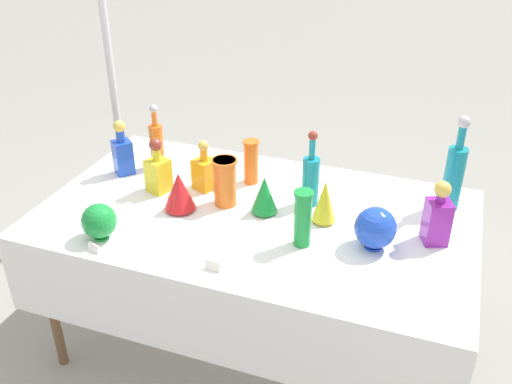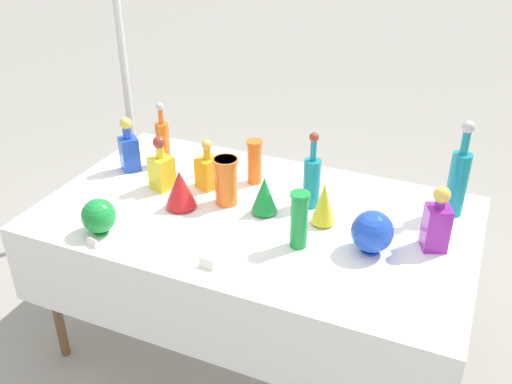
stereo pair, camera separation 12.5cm
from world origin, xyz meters
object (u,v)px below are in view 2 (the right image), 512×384
at_px(round_bowl_0, 99,216).
at_px(fluted_vase_1, 324,203).
at_px(tall_bottle_1, 312,179).
at_px(square_decanter_3, 208,169).
at_px(square_decanter_1, 129,148).
at_px(round_bowl_1, 372,232).
at_px(tall_bottle_2, 163,141).
at_px(slender_vase_0, 255,160).
at_px(canopy_pole, 128,99).
at_px(fluted_vase_0, 180,189).
at_px(tall_bottle_0, 458,179).
at_px(slender_vase_2, 299,218).
at_px(slender_vase_1, 226,180).
at_px(square_decanter_0, 161,168).
at_px(fluted_vase_2, 264,194).
at_px(square_decanter_2, 437,222).

bearing_deg(round_bowl_0, fluted_vase_1, 27.40).
height_order(tall_bottle_1, square_decanter_3, tall_bottle_1).
xyz_separation_m(square_decanter_1, fluted_vase_1, (1.02, -0.10, -0.01)).
bearing_deg(round_bowl_1, tall_bottle_2, 163.57).
xyz_separation_m(slender_vase_0, canopy_pole, (-1.04, 0.50, -0.02)).
distance_m(fluted_vase_0, canopy_pole, 1.19).
bearing_deg(square_decanter_1, slender_vase_0, 11.16).
bearing_deg(tall_bottle_0, round_bowl_1, -121.63).
xyz_separation_m(tall_bottle_2, slender_vase_2, (0.85, -0.41, -0.00)).
relative_size(slender_vase_1, fluted_vase_1, 1.13).
height_order(round_bowl_1, canopy_pole, canopy_pole).
xyz_separation_m(square_decanter_1, slender_vase_0, (0.61, 0.12, 0.00)).
xyz_separation_m(square_decanter_1, slender_vase_2, (0.98, -0.29, 0.01)).
distance_m(square_decanter_3, slender_vase_0, 0.22).
distance_m(tall_bottle_1, slender_vase_1, 0.37).
relative_size(square_decanter_0, round_bowl_0, 1.75).
xyz_separation_m(slender_vase_2, canopy_pole, (-1.41, 0.91, -0.03)).
xyz_separation_m(tall_bottle_1, canopy_pole, (-1.36, 0.60, -0.03)).
distance_m(tall_bottle_2, fluted_vase_2, 0.68).
xyz_separation_m(tall_bottle_0, fluted_vase_0, (-1.09, -0.42, -0.08)).
relative_size(tall_bottle_0, slender_vase_2, 1.80).
xyz_separation_m(tall_bottle_1, square_decanter_0, (-0.68, -0.12, -0.03)).
bearing_deg(fluted_vase_1, round_bowl_0, -152.60).
relative_size(tall_bottle_1, square_decanter_1, 1.27).
distance_m(tall_bottle_1, fluted_vase_2, 0.22).
xyz_separation_m(slender_vase_1, round_bowl_1, (0.67, -0.11, -0.03)).
xyz_separation_m(square_decanter_3, fluted_vase_2, (0.33, -0.11, 0.00)).
distance_m(square_decanter_2, fluted_vase_1, 0.45).
height_order(tall_bottle_2, fluted_vase_1, tall_bottle_2).
height_order(slender_vase_2, round_bowl_0, slender_vase_2).
xyz_separation_m(slender_vase_2, fluted_vase_1, (0.04, 0.19, -0.03)).
distance_m(slender_vase_0, fluted_vase_1, 0.46).
xyz_separation_m(fluted_vase_2, round_bowl_0, (-0.55, -0.40, -0.01)).
bearing_deg(slender_vase_0, tall_bottle_2, -179.25).
bearing_deg(slender_vase_2, tall_bottle_2, 154.54).
bearing_deg(round_bowl_1, round_bowl_0, -163.57).
xyz_separation_m(square_decanter_1, round_bowl_1, (1.24, -0.22, -0.02)).
bearing_deg(tall_bottle_0, square_decanter_1, -172.45).
height_order(tall_bottle_1, square_decanter_2, tall_bottle_1).
xyz_separation_m(square_decanter_0, slender_vase_0, (0.37, 0.22, 0.01)).
distance_m(tall_bottle_2, square_decanter_3, 0.33).
relative_size(slender_vase_1, canopy_pole, 0.10).
bearing_deg(round_bowl_0, canopy_pole, 119.40).
relative_size(slender_vase_0, fluted_vase_2, 1.24).
bearing_deg(fluted_vase_2, fluted_vase_0, -163.78).
relative_size(round_bowl_0, canopy_pole, 0.07).
xyz_separation_m(square_decanter_0, round_bowl_1, (1.00, -0.12, -0.01)).
height_order(slender_vase_2, fluted_vase_2, slender_vase_2).
height_order(tall_bottle_0, tall_bottle_1, tall_bottle_0).
bearing_deg(square_decanter_3, square_decanter_2, -5.06).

